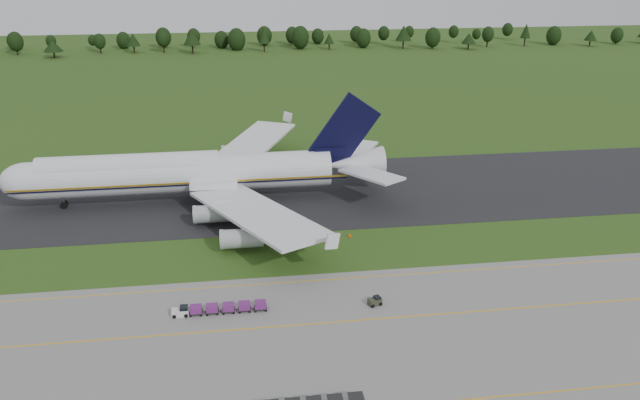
{
  "coord_description": "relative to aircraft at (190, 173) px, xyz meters",
  "views": [
    {
      "loc": [
        -7.58,
        -95.46,
        49.04
      ],
      "look_at": [
        5.6,
        2.0,
        8.8
      ],
      "focal_mm": 35.0,
      "sensor_mm": 36.0,
      "label": 1
    }
  ],
  "objects": [
    {
      "name": "baggage_train",
      "position": [
        6.07,
        -43.63,
        -5.44
      ],
      "size": [
        13.51,
        1.43,
        1.38
      ],
      "color": "silver",
      "rests_on": "apron"
    },
    {
      "name": "apron_markings",
      "position": [
        17.83,
        -53.25,
        -6.18
      ],
      "size": [
        300.0,
        30.2,
        0.01
      ],
      "color": "#E8A20D",
      "rests_on": "apron"
    },
    {
      "name": "aircraft",
      "position": [
        0.0,
        0.0,
        0.0
      ],
      "size": [
        77.24,
        75.9,
        21.86
      ],
      "color": "white",
      "rests_on": "ground"
    },
    {
      "name": "taxiway",
      "position": [
        17.83,
        1.73,
        -6.2
      ],
      "size": [
        300.0,
        40.0,
        0.08
      ],
      "primitive_type": "cube",
      "color": "black",
      "rests_on": "ground"
    },
    {
      "name": "utility_cart",
      "position": [
        28.81,
        -44.55,
        -5.67
      ],
      "size": [
        2.14,
        1.65,
        1.04
      ],
      "color": "#303323",
      "rests_on": "apron"
    },
    {
      "name": "apron",
      "position": [
        17.83,
        -60.27,
        -6.21
      ],
      "size": [
        300.0,
        52.0,
        0.06
      ],
      "primitive_type": "cube",
      "color": "slate",
      "rests_on": "ground"
    },
    {
      "name": "edge_markers",
      "position": [
        23.53,
        -21.39,
        -5.97
      ],
      "size": [
        12.03,
        0.3,
        0.6
      ],
      "color": "#F54E07",
      "rests_on": "ground"
    },
    {
      "name": "ground",
      "position": [
        17.83,
        -26.27,
        -6.24
      ],
      "size": [
        600.0,
        600.0,
        0.0
      ],
      "primitive_type": "plane",
      "color": "#294916",
      "rests_on": "ground"
    },
    {
      "name": "tree_line",
      "position": [
        14.31,
        194.06,
        -0.19
      ],
      "size": [
        528.89,
        23.74,
        11.76
      ],
      "color": "black",
      "rests_on": "ground"
    }
  ]
}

